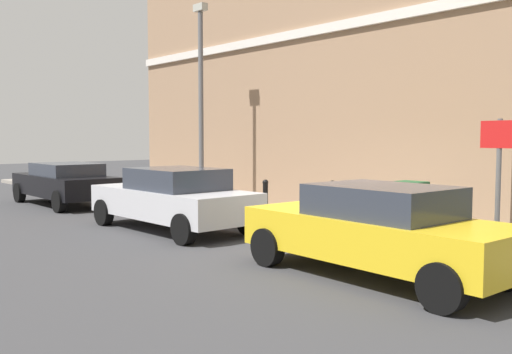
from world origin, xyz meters
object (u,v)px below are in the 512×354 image
car_silver (173,198)px  car_black (65,182)px  utility_cabinet (411,213)px  street_sign (498,168)px  car_yellow (378,229)px  bollard_near_cabinet (332,202)px  bollard_far_kerb (265,200)px  lamppost (201,96)px

car_silver → car_black: (0.03, 6.34, -0.03)m
utility_cabinet → street_sign: street_sign is taller
car_yellow → car_silver: (0.04, 5.79, 0.01)m
car_yellow → utility_cabinet: bearing=-66.0°
car_yellow → bollard_near_cabinet: 3.98m
bollard_far_kerb → street_sign: (0.22, -5.29, 0.96)m
car_yellow → lamppost: 8.54m
car_black → utility_cabinet: size_ratio=3.92×
car_silver → utility_cabinet: bearing=-154.8°
car_yellow → car_silver: size_ratio=0.98×
car_yellow → car_black: (0.07, 12.12, -0.02)m
car_black → utility_cabinet: car_black is taller
street_sign → lamppost: bearing=86.7°
car_silver → bollard_far_kerb: (1.53, -1.49, -0.05)m
car_silver → bollard_near_cabinet: 3.65m
car_black → street_sign: bearing=-172.2°
bollard_near_cabinet → street_sign: size_ratio=0.45×
car_silver → street_sign: bearing=-166.6°
car_yellow → bollard_near_cabinet: bearing=-37.3°
bollard_far_kerb → street_sign: 5.38m
car_yellow → bollard_far_kerb: (1.57, 4.30, -0.04)m
bollard_near_cabinet → street_sign: street_sign is taller
bollard_far_kerb → lamppost: 4.44m
bollard_near_cabinet → bollard_far_kerb: (-0.94, 1.21, 0.00)m
utility_cabinet → street_sign: 2.30m
car_black → bollard_near_cabinet: (2.44, -9.03, -0.02)m
street_sign → lamppost: size_ratio=0.40×
bollard_near_cabinet → lamppost: 5.40m
utility_cabinet → lamppost: bearing=90.9°
car_silver → utility_cabinet: car_silver is taller
bollard_far_kerb → car_yellow: bearing=-110.0°
utility_cabinet → bollard_near_cabinet: bearing=87.3°
car_black → utility_cabinet: (2.34, -11.14, -0.04)m
street_sign → lamppost: (0.51, 8.81, 1.64)m
car_yellow → street_sign: bearing=-117.4°
utility_cabinet → lamppost: 7.32m
car_silver → utility_cabinet: 5.35m
bollard_near_cabinet → lamppost: size_ratio=0.18×
utility_cabinet → lamppost: size_ratio=0.20×
utility_cabinet → bollard_far_kerb: utility_cabinet is taller
bollard_near_cabinet → street_sign: (-0.71, -4.09, 0.96)m
car_yellow → car_silver: 5.79m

